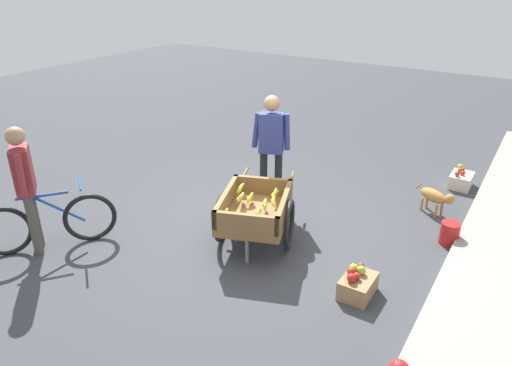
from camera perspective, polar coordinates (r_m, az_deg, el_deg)
The scene contains 9 objects.
ground_plane at distance 6.52m, azimuth 0.08°, elevation -5.48°, with size 24.00×24.00×0.00m, color #3D3F44.
fruit_cart at distance 6.01m, azimuth -0.13°, elevation -3.53°, with size 1.81×1.29×0.72m.
vendor_person at distance 6.81m, azimuth 1.85°, elevation 5.08°, with size 0.31×0.54×1.65m.
bicycle at distance 6.49m, azimuth -23.63°, elevation -4.38°, with size 1.36×1.05×0.85m.
cyclist_person at distance 6.25m, azimuth -25.95°, elevation 0.39°, with size 0.37×0.48×1.62m.
dog at distance 7.24m, azimuth 20.70°, elevation -1.54°, with size 0.38×0.61×0.40m.
plastic_bucket at distance 6.61m, azimuth 22.15°, elevation -5.59°, with size 0.24×0.24×0.30m, color #B21E1E.
apple_crate at distance 8.35m, azimuth 23.33°, elevation 0.38°, with size 0.44×0.32×0.32m.
mixed_fruit_crate at distance 5.38m, azimuth 12.03°, elevation -11.75°, with size 0.44×0.32×0.32m.
Camera 1 is at (4.76, 3.00, 3.29)m, focal length 33.42 mm.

